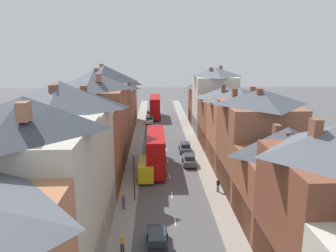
{
  "coord_description": "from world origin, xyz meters",
  "views": [
    {
      "loc": [
        -1.96,
        -17.45,
        16.64
      ],
      "look_at": [
        0.58,
        42.35,
        2.64
      ],
      "focal_mm": 35.0,
      "sensor_mm": 36.0,
      "label": 1
    }
  ],
  "objects_px": {
    "double_decker_bus_mid_street": "(155,106)",
    "car_parked_right_a": "(189,160)",
    "car_near_blue": "(155,129)",
    "car_mid_white": "(185,147)",
    "car_parked_left_a": "(157,241)",
    "car_parked_left_b": "(149,120)",
    "double_decker_bus_lead": "(156,150)",
    "pedestrian_mid_left": "(123,201)",
    "delivery_van": "(146,169)",
    "car_mid_black": "(150,114)",
    "pedestrian_near_right": "(122,243)",
    "car_near_silver": "(156,144)",
    "street_lamp": "(134,174)",
    "pedestrian_mid_right": "(218,185)"
  },
  "relations": [
    {
      "from": "pedestrian_near_right",
      "to": "delivery_van",
      "type": "bearing_deg",
      "value": 84.29
    },
    {
      "from": "car_parked_left_b",
      "to": "car_parked_left_a",
      "type": "bearing_deg",
      "value": -88.48
    },
    {
      "from": "pedestrian_near_right",
      "to": "pedestrian_mid_left",
      "type": "height_order",
      "value": "same"
    },
    {
      "from": "double_decker_bus_mid_street",
      "to": "delivery_van",
      "type": "height_order",
      "value": "double_decker_bus_mid_street"
    },
    {
      "from": "car_near_silver",
      "to": "car_parked_left_b",
      "type": "height_order",
      "value": "car_near_silver"
    },
    {
      "from": "car_parked_right_a",
      "to": "car_near_blue",
      "type": "bearing_deg",
      "value": 103.88
    },
    {
      "from": "double_decker_bus_mid_street",
      "to": "car_mid_white",
      "type": "bearing_deg",
      "value": -80.24
    },
    {
      "from": "car_mid_black",
      "to": "double_decker_bus_lead",
      "type": "bearing_deg",
      "value": -88.01
    },
    {
      "from": "car_near_silver",
      "to": "car_parked_left_a",
      "type": "distance_m",
      "value": 29.58
    },
    {
      "from": "car_parked_right_a",
      "to": "car_mid_white",
      "type": "bearing_deg",
      "value": 90.0
    },
    {
      "from": "car_parked_left_a",
      "to": "car_parked_right_a",
      "type": "xyz_separation_m",
      "value": [
        4.9,
        20.84,
        -0.0
      ]
    },
    {
      "from": "double_decker_bus_lead",
      "to": "street_lamp",
      "type": "xyz_separation_m",
      "value": [
        -2.44,
        -9.97,
        0.43
      ]
    },
    {
      "from": "double_decker_bus_mid_street",
      "to": "car_parked_right_a",
      "type": "xyz_separation_m",
      "value": [
        4.91,
        -34.97,
        -1.98
      ]
    },
    {
      "from": "double_decker_bus_lead",
      "to": "car_near_blue",
      "type": "xyz_separation_m",
      "value": [
        0.01,
        21.37,
        -2.01
      ]
    },
    {
      "from": "car_parked_left_a",
      "to": "car_parked_right_a",
      "type": "relative_size",
      "value": 1.13
    },
    {
      "from": "pedestrian_mid_left",
      "to": "car_mid_black",
      "type": "bearing_deg",
      "value": 87.42
    },
    {
      "from": "double_decker_bus_lead",
      "to": "car_near_blue",
      "type": "distance_m",
      "value": 21.46
    },
    {
      "from": "car_parked_left_a",
      "to": "pedestrian_near_right",
      "type": "relative_size",
      "value": 2.83
    },
    {
      "from": "car_parked_left_a",
      "to": "car_mid_white",
      "type": "relative_size",
      "value": 1.11
    },
    {
      "from": "pedestrian_mid_left",
      "to": "double_decker_bus_mid_street",
      "type": "bearing_deg",
      "value": 85.87
    },
    {
      "from": "double_decker_bus_lead",
      "to": "pedestrian_mid_left",
      "type": "xyz_separation_m",
      "value": [
        -3.51,
        -12.06,
        -1.78
      ]
    },
    {
      "from": "double_decker_bus_lead",
      "to": "car_near_blue",
      "type": "height_order",
      "value": "double_decker_bus_lead"
    },
    {
      "from": "double_decker_bus_lead",
      "to": "pedestrian_mid_right",
      "type": "xyz_separation_m",
      "value": [
        7.32,
        -8.18,
        -1.78
      ]
    },
    {
      "from": "car_mid_white",
      "to": "pedestrian_mid_left",
      "type": "distance_m",
      "value": 21.72
    },
    {
      "from": "delivery_van",
      "to": "pedestrian_near_right",
      "type": "height_order",
      "value": "delivery_van"
    },
    {
      "from": "car_parked_left_b",
      "to": "pedestrian_mid_right",
      "type": "height_order",
      "value": "pedestrian_mid_right"
    },
    {
      "from": "pedestrian_mid_left",
      "to": "delivery_van",
      "type": "bearing_deg",
      "value": 75.67
    },
    {
      "from": "car_near_blue",
      "to": "car_mid_white",
      "type": "bearing_deg",
      "value": -69.93
    },
    {
      "from": "car_near_silver",
      "to": "street_lamp",
      "type": "bearing_deg",
      "value": -96.9
    },
    {
      "from": "pedestrian_mid_left",
      "to": "pedestrian_mid_right",
      "type": "relative_size",
      "value": 1.0
    },
    {
      "from": "car_mid_white",
      "to": "pedestrian_mid_left",
      "type": "bearing_deg",
      "value": -112.8
    },
    {
      "from": "car_mid_black",
      "to": "car_parked_left_b",
      "type": "relative_size",
      "value": 0.98
    },
    {
      "from": "car_parked_right_a",
      "to": "pedestrian_mid_left",
      "type": "bearing_deg",
      "value": -121.75
    },
    {
      "from": "car_near_silver",
      "to": "car_mid_black",
      "type": "xyz_separation_m",
      "value": [
        -1.3,
        26.8,
        0.01
      ]
    },
    {
      "from": "car_near_blue",
      "to": "car_near_silver",
      "type": "xyz_separation_m",
      "value": [
        0.0,
        -11.1,
        0.03
      ]
    },
    {
      "from": "car_mid_black",
      "to": "car_parked_left_b",
      "type": "height_order",
      "value": "car_mid_black"
    },
    {
      "from": "car_near_silver",
      "to": "pedestrian_mid_left",
      "type": "xyz_separation_m",
      "value": [
        -3.51,
        -22.33,
        0.2
      ]
    },
    {
      "from": "car_near_blue",
      "to": "delivery_van",
      "type": "bearing_deg",
      "value": -93.01
    },
    {
      "from": "car_parked_left_b",
      "to": "car_mid_white",
      "type": "xyz_separation_m",
      "value": [
        6.2,
        -21.82,
        -0.02
      ]
    },
    {
      "from": "pedestrian_mid_right",
      "to": "street_lamp",
      "type": "distance_m",
      "value": 10.17
    },
    {
      "from": "car_near_blue",
      "to": "car_parked_right_a",
      "type": "relative_size",
      "value": 0.95
    },
    {
      "from": "double_decker_bus_mid_street",
      "to": "car_parked_right_a",
      "type": "bearing_deg",
      "value": -82.01
    },
    {
      "from": "car_parked_left_a",
      "to": "street_lamp",
      "type": "xyz_separation_m",
      "value": [
        -2.45,
        9.33,
        2.4
      ]
    },
    {
      "from": "car_parked_left_a",
      "to": "double_decker_bus_lead",
      "type": "bearing_deg",
      "value": 90.03
    },
    {
      "from": "double_decker_bus_mid_street",
      "to": "car_parked_left_b",
      "type": "distance_m",
      "value": 7.14
    },
    {
      "from": "double_decker_bus_mid_street",
      "to": "car_near_blue",
      "type": "height_order",
      "value": "double_decker_bus_mid_street"
    },
    {
      "from": "car_mid_black",
      "to": "pedestrian_near_right",
      "type": "distance_m",
      "value": 56.79
    },
    {
      "from": "car_near_blue",
      "to": "car_mid_white",
      "type": "height_order",
      "value": "car_near_blue"
    },
    {
      "from": "double_decker_bus_mid_street",
      "to": "pedestrian_mid_left",
      "type": "bearing_deg",
      "value": -94.13
    },
    {
      "from": "car_parked_left_b",
      "to": "car_mid_black",
      "type": "bearing_deg",
      "value": 90.0
    }
  ]
}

